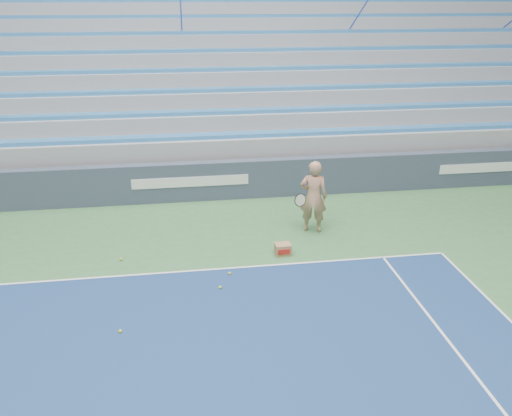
{
  "coord_description": "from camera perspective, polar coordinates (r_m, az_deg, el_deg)",
  "views": [
    {
      "loc": [
        -0.03,
        2.69,
        5.34
      ],
      "look_at": [
        1.35,
        12.38,
        1.15
      ],
      "focal_mm": 35.0,
      "sensor_mm": 36.0,
      "label": 1
    }
  ],
  "objects": [
    {
      "name": "tennis_player",
      "position": [
        12.01,
        6.56,
        1.29
      ],
      "size": [
        0.98,
        0.92,
        1.79
      ],
      "color": "tan",
      "rests_on": "ground"
    },
    {
      "name": "ball_box",
      "position": [
        11.15,
        3.09,
        -4.73
      ],
      "size": [
        0.35,
        0.28,
        0.26
      ],
      "color": "#977049",
      "rests_on": "ground"
    },
    {
      "name": "tennis_ball_2",
      "position": [
        10.42,
        -3.04,
        -7.49
      ],
      "size": [
        0.07,
        0.07,
        0.07
      ],
      "primitive_type": "sphere",
      "color": "#B1CE2A",
      "rests_on": "ground"
    },
    {
      "name": "sponsor_barrier",
      "position": [
        14.04,
        -7.47,
        3.01
      ],
      "size": [
        30.0,
        0.32,
        1.1
      ],
      "color": "#384255",
      "rests_on": "ground"
    },
    {
      "name": "tennis_ball_0",
      "position": [
        9.97,
        -4.1,
        -9.05
      ],
      "size": [
        0.07,
        0.07,
        0.07
      ],
      "primitive_type": "sphere",
      "color": "#B1CE2A",
      "rests_on": "ground"
    },
    {
      "name": "tennis_ball_3",
      "position": [
        11.32,
        -15.16,
        -5.67
      ],
      "size": [
        0.07,
        0.07,
        0.07
      ],
      "primitive_type": "sphere",
      "color": "#B1CE2A",
      "rests_on": "ground"
    },
    {
      "name": "tennis_ball_1",
      "position": [
        9.1,
        -15.24,
        -13.44
      ],
      "size": [
        0.07,
        0.07,
        0.07
      ],
      "primitive_type": "sphere",
      "color": "#B1CE2A",
      "rests_on": "ground"
    },
    {
      "name": "bleachers",
      "position": [
        19.15,
        -8.14,
        13.98
      ],
      "size": [
        31.0,
        9.15,
        7.3
      ],
      "color": "#92949A",
      "rests_on": "ground"
    }
  ]
}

